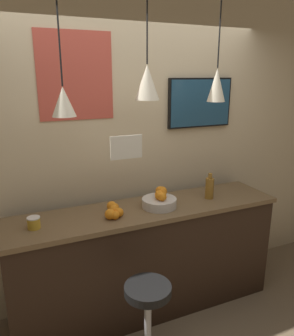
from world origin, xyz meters
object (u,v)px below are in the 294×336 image
at_px(juice_bottle, 210,188).
at_px(mounted_tv, 200,103).
at_px(fruit_bowl, 160,200).
at_px(bar_stool, 148,317).
at_px(spread_jar, 34,223).

bearing_deg(juice_bottle, mounted_tv, 76.20).
bearing_deg(mounted_tv, juice_bottle, -103.80).
xyz_separation_m(fruit_bowl, juice_bottle, (0.50, -0.00, 0.04)).
bearing_deg(bar_stool, spread_jar, 137.46).
relative_size(fruit_bowl, spread_jar, 3.12).
bearing_deg(bar_stool, mounted_tv, 44.67).
xyz_separation_m(bar_stool, juice_bottle, (0.87, 0.59, 0.64)).
relative_size(bar_stool, fruit_bowl, 2.39).
height_order(juice_bottle, spread_jar, juice_bottle).
xyz_separation_m(fruit_bowl, mounted_tv, (0.59, 0.35, 0.77)).
distance_m(spread_jar, mounted_tv, 1.82).
height_order(bar_stool, fruit_bowl, fruit_bowl).
relative_size(bar_stool, spread_jar, 7.44).
bearing_deg(fruit_bowl, juice_bottle, -0.34).
xyz_separation_m(fruit_bowl, spread_jar, (-1.02, -0.00, -0.01)).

